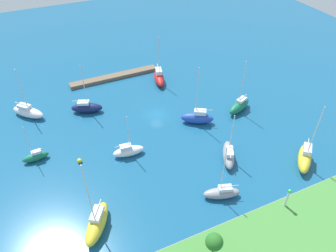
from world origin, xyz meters
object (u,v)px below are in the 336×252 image
at_px(sailboat_gray_outer_mooring, 229,154).
at_px(mooring_buoy_yellow, 80,161).
at_px(sailboat_white_off_beacon, 128,151).
at_px(sailboat_green_lone_south, 239,106).
at_px(sailboat_white_far_north, 28,112).
at_px(sailboat_gray_along_channel, 222,193).
at_px(sailboat_navy_lone_north, 87,107).
at_px(sailboat_green_inner_mooring, 36,156).
at_px(park_tree_mideast, 214,242).
at_px(sailboat_blue_far_south, 197,117).
at_px(sailboat_yellow_near_pier, 305,157).
at_px(sailboat_yellow_mid_basin, 97,223).
at_px(harbor_beacon, 288,197).
at_px(sailboat_red_west_end, 159,77).
at_px(pier_dock, 114,77).

distance_m(sailboat_gray_outer_mooring, mooring_buoy_yellow, 27.33).
height_order(sailboat_white_off_beacon, sailboat_green_lone_south, sailboat_green_lone_south).
height_order(sailboat_white_far_north, sailboat_gray_along_channel, sailboat_white_far_north).
relative_size(sailboat_gray_outer_mooring, sailboat_navy_lone_north, 0.87).
distance_m(sailboat_navy_lone_north, sailboat_green_inner_mooring, 16.17).
height_order(park_tree_mideast, sailboat_blue_far_south, sailboat_blue_far_south).
xyz_separation_m(sailboat_white_far_north, sailboat_green_inner_mooring, (0.22, 14.43, -0.31)).
distance_m(sailboat_yellow_near_pier, sailboat_navy_lone_north, 45.25).
xyz_separation_m(sailboat_white_off_beacon, sailboat_yellow_mid_basin, (9.31, 12.89, 0.33)).
bearing_deg(sailboat_white_off_beacon, park_tree_mideast, -74.51).
height_order(harbor_beacon, sailboat_red_west_end, sailboat_red_west_end).
relative_size(sailboat_gray_outer_mooring, sailboat_green_lone_south, 0.81).
height_order(harbor_beacon, sailboat_blue_far_south, sailboat_blue_far_south).
bearing_deg(mooring_buoy_yellow, sailboat_navy_lone_north, -108.55).
relative_size(sailboat_green_lone_south, sailboat_green_inner_mooring, 1.54).
bearing_deg(pier_dock, sailboat_gray_along_channel, 96.51).
relative_size(sailboat_white_off_beacon, sailboat_white_far_north, 0.78).
relative_size(sailboat_gray_outer_mooring, mooring_buoy_yellow, 11.76).
height_order(pier_dock, harbor_beacon, harbor_beacon).
bearing_deg(sailboat_gray_outer_mooring, harbor_beacon, -143.20).
height_order(harbor_beacon, sailboat_green_inner_mooring, sailboat_green_inner_mooring).
bearing_deg(harbor_beacon, sailboat_green_inner_mooring, -39.07).
xyz_separation_m(park_tree_mideast, sailboat_white_far_north, (19.48, -44.35, -3.09)).
xyz_separation_m(sailboat_navy_lone_north, sailboat_red_west_end, (-19.35, -4.93, 0.12)).
relative_size(sailboat_yellow_near_pier, sailboat_navy_lone_north, 1.14).
distance_m(park_tree_mideast, sailboat_white_off_beacon, 24.68).
bearing_deg(sailboat_gray_outer_mooring, park_tree_mideast, 170.10).
bearing_deg(harbor_beacon, sailboat_gray_along_channel, -40.36).
relative_size(harbor_beacon, mooring_buoy_yellow, 4.41).
xyz_separation_m(harbor_beacon, sailboat_green_lone_south, (-8.62, -24.95, -2.09)).
xyz_separation_m(sailboat_red_west_end, sailboat_green_inner_mooring, (31.41, 15.71, -0.40)).
xyz_separation_m(sailboat_navy_lone_north, sailboat_yellow_mid_basin, (5.42, 29.42, 0.17)).
xyz_separation_m(harbor_beacon, sailboat_gray_along_channel, (7.44, -6.32, -2.39)).
xyz_separation_m(sailboat_gray_outer_mooring, sailboat_green_inner_mooring, (32.32, -14.45, -0.28)).
bearing_deg(sailboat_white_off_beacon, harbor_beacon, -43.72).
bearing_deg(pier_dock, sailboat_yellow_mid_basin, 69.71).
distance_m(sailboat_blue_far_south, sailboat_gray_along_channel, 19.57).
bearing_deg(pier_dock, harbor_beacon, 104.01).
distance_m(pier_dock, sailboat_green_lone_south, 32.44).
bearing_deg(sailboat_blue_far_south, sailboat_yellow_mid_basin, 61.48).
bearing_deg(sailboat_green_lone_south, sailboat_gray_outer_mooring, 26.52).
bearing_deg(sailboat_white_far_north, park_tree_mideast, -21.03).
distance_m(sailboat_gray_along_channel, mooring_buoy_yellow, 26.14).
bearing_deg(sailboat_green_lone_south, sailboat_green_inner_mooring, -25.73).
distance_m(sailboat_yellow_near_pier, sailboat_white_far_north, 56.53).
relative_size(sailboat_green_lone_south, mooring_buoy_yellow, 14.55).
distance_m(sailboat_white_far_north, sailboat_green_inner_mooring, 14.44).
bearing_deg(sailboat_green_lone_south, sailboat_gray_along_channel, 27.10).
xyz_separation_m(park_tree_mideast, sailboat_navy_lone_north, (7.64, -40.70, -3.12)).
bearing_deg(sailboat_gray_outer_mooring, sailboat_green_inner_mooring, 95.24).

